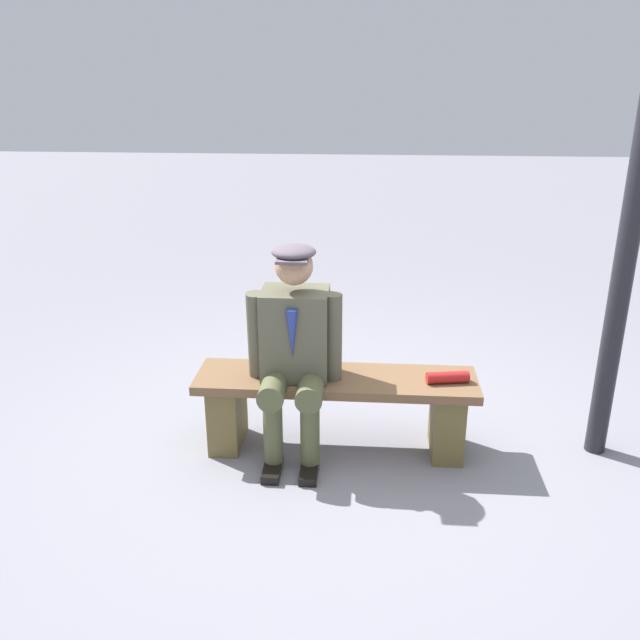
# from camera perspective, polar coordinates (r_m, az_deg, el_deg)

# --- Properties ---
(ground_plane) EXTENTS (30.00, 30.00, 0.00)m
(ground_plane) POSITION_cam_1_polar(r_m,az_deg,el_deg) (4.16, 1.32, -10.72)
(ground_plane) COLOR gray
(bench) EXTENTS (1.64, 0.42, 0.47)m
(bench) POSITION_cam_1_polar(r_m,az_deg,el_deg) (4.01, 1.36, -6.96)
(bench) COLOR brown
(bench) RESTS_ON ground
(seated_man) EXTENTS (0.55, 0.58, 1.26)m
(seated_man) POSITION_cam_1_polar(r_m,az_deg,el_deg) (3.81, -2.20, -2.14)
(seated_man) COLOR #565440
(seated_man) RESTS_ON ground
(rolled_magazine) EXTENTS (0.25, 0.11, 0.07)m
(rolled_magazine) POSITION_cam_1_polar(r_m,az_deg,el_deg) (3.92, 10.78, -4.80)
(rolled_magazine) COLOR #B21E1E
(rolled_magazine) RESTS_ON bench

